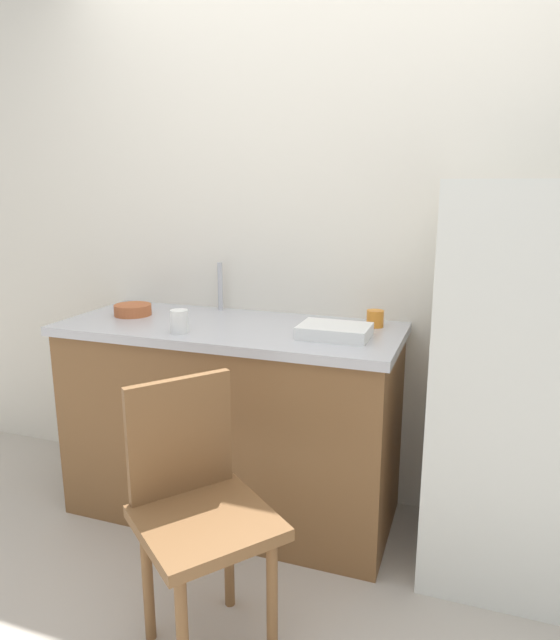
# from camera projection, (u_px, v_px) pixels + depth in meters

# --- Properties ---
(ground_plane) EXTENTS (8.00, 8.00, 0.00)m
(ground_plane) POSITION_uv_depth(u_px,v_px,m) (252.00, 624.00, 1.98)
(ground_plane) COLOR #BCB2A3
(back_wall) EXTENTS (4.80, 0.10, 2.63)m
(back_wall) POSITION_uv_depth(u_px,v_px,m) (331.00, 226.00, 2.59)
(back_wall) COLOR silver
(back_wall) RESTS_ON ground_plane
(cabinet_base) EXTENTS (1.46, 0.60, 0.86)m
(cabinet_base) POSITION_uv_depth(u_px,v_px,m) (232.00, 424.00, 2.59)
(cabinet_base) COLOR brown
(cabinet_base) RESTS_ON ground_plane
(countertop) EXTENTS (1.50, 0.64, 0.04)m
(countertop) POSITION_uv_depth(u_px,v_px,m) (230.00, 329.00, 2.49)
(countertop) COLOR #B7B7BC
(countertop) RESTS_ON cabinet_base
(faucet) EXTENTS (0.02, 0.02, 0.23)m
(faucet) POSITION_uv_depth(u_px,v_px,m) (220.00, 286.00, 2.74)
(faucet) COLOR #B7B7BC
(faucet) RESTS_ON countertop
(refrigerator) EXTENTS (0.61, 0.60, 1.52)m
(refrigerator) POSITION_uv_depth(u_px,v_px,m) (516.00, 386.00, 2.13)
(refrigerator) COLOR silver
(refrigerator) RESTS_ON ground_plane
(chair) EXTENTS (0.56, 0.56, 0.89)m
(chair) POSITION_uv_depth(u_px,v_px,m) (198.00, 505.00, 1.81)
(chair) COLOR brown
(chair) RESTS_ON ground_plane
(dish_tray) EXTENTS (0.28, 0.20, 0.05)m
(dish_tray) POSITION_uv_depth(u_px,v_px,m) (335.00, 331.00, 2.27)
(dish_tray) COLOR white
(dish_tray) RESTS_ON countertop
(terracotta_bowl) EXTENTS (0.17, 0.17, 0.05)m
(terracotta_bowl) POSITION_uv_depth(u_px,v_px,m) (133.00, 310.00, 2.65)
(terracotta_bowl) COLOR #B25B33
(terracotta_bowl) RESTS_ON countertop
(cup_white) EXTENTS (0.07, 0.07, 0.10)m
(cup_white) POSITION_uv_depth(u_px,v_px,m) (179.00, 321.00, 2.33)
(cup_white) COLOR white
(cup_white) RESTS_ON countertop
(cup_orange) EXTENTS (0.07, 0.07, 0.07)m
(cup_orange) POSITION_uv_depth(u_px,v_px,m) (375.00, 319.00, 2.43)
(cup_orange) COLOR orange
(cup_orange) RESTS_ON countertop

